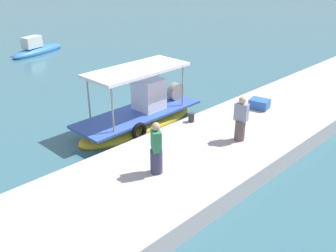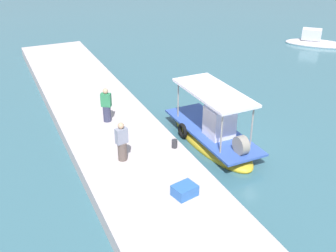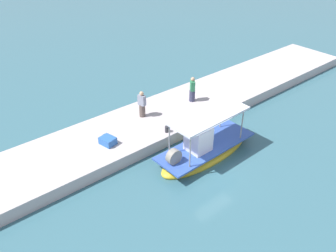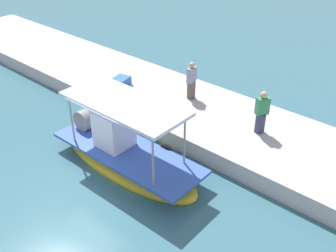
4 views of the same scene
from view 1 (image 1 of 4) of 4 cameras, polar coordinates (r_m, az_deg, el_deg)
name	(u,v)px [view 1 (image 1 of 4)]	position (r m, az deg, el deg)	size (l,w,h in m)	color
ground_plane	(140,119)	(16.87, -4.22, 1.04)	(120.00, 120.00, 0.00)	#386573
dock_quay	(223,146)	(13.89, 8.29, -3.04)	(36.00, 4.41, 0.67)	#BFB1B2
main_fishing_boat	(141,116)	(16.06, -4.17, 1.54)	(6.04, 2.18, 2.91)	gold
fisherman_near_bollard	(241,121)	(13.39, 10.98, 0.79)	(0.43, 0.50, 1.64)	brown
fisherman_by_crate	(156,150)	(11.15, -1.80, -3.74)	(0.51, 0.53, 1.65)	#353753
mooring_bollard	(191,117)	(14.87, 3.57, 1.30)	(0.24, 0.24, 0.35)	#2D2D33
cargo_crate	(259,104)	(16.64, 13.71, 3.28)	(0.79, 0.63, 0.40)	#2E61B1
marker_buoy	(147,72)	(23.62, -3.21, 8.23)	(0.47, 0.47, 0.47)	red
moored_boat_mid	(37,50)	(30.23, -19.26, 10.85)	(4.91, 2.63, 1.56)	#306FBE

